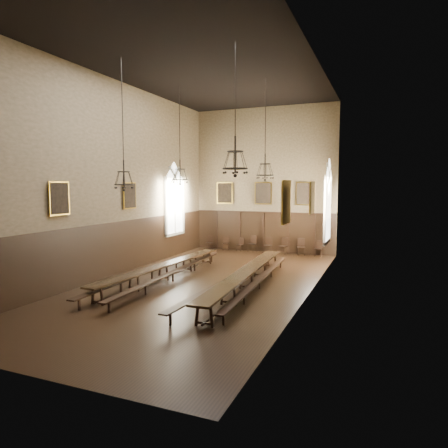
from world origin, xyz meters
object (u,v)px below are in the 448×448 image
Objects in this scene: chair_0 at (209,245)px; table_right at (246,280)px; chair_2 at (240,247)px; chandelier_back_right at (265,168)px; bench_left_outer at (152,272)px; bench_left_inner at (173,275)px; bench_right_inner at (232,281)px; chair_6 at (301,250)px; chandelier_back_left at (180,173)px; chair_1 at (226,246)px; chair_5 at (283,249)px; chandelier_front_right at (235,160)px; table_left at (163,272)px; chair_4 at (268,248)px; chair_7 at (318,252)px; chandelier_front_left at (124,175)px; chair_3 at (252,247)px; bench_right_outer at (259,282)px.

table_right is at bearing -55.69° from chair_0.
chandelier_back_right is (3.31, -5.91, 4.71)m from chair_2.
bench_left_outer reaches higher than bench_left_inner.
chair_0 is (-4.98, 8.77, -0.04)m from bench_right_inner.
chandelier_back_left is at bearing -142.10° from chair_6.
table_right is 9.88m from chair_1.
chandelier_front_right is (0.85, -10.70, 4.74)m from chair_5.
chair_1 is (0.07, 8.72, -0.03)m from bench_left_outer.
chair_5 is 0.23× the size of chandelier_back_right.
bench_left_outer is (-0.57, -0.03, -0.06)m from table_left.
chair_6 is at bearing 82.89° from bench_right_inner.
chair_0 is at bearing 119.57° from bench_right_inner.
chair_4 reaches higher than table_left.
table_left is 0.57m from bench_left_outer.
chair_7 is at bearing 57.94° from table_left.
chair_6 is at bearing 62.94° from table_left.
chair_1 is 0.90× the size of chair_4.
chandelier_front_left reaches higher than chair_2.
chair_3 reaches higher than chair_1.
chair_7 is at bearing -15.51° from chair_6.
bench_left_outer is at bearing 94.24° from chandelier_front_left.
chair_6 reaches higher than chair_7.
bench_right_outer is at bearing -105.79° from chair_6.
chair_6 is (1.09, 0.09, -0.01)m from chair_5.
chair_7 is 9.73m from chandelier_back_left.
chair_6 reaches higher than chair_0.
chair_3 reaches higher than chair_4.
chandelier_back_left is 4.18m from chandelier_back_right.
chair_3 is at bearing 84.94° from bench_left_inner.
chandelier_back_left and chandelier_front_left have the same top height.
chair_7 is at bearing 83.43° from chandelier_front_right.
chandelier_front_right is at bearing -23.80° from bench_left_outer.
bench_right_inner is 10.64× the size of chair_4.
chair_6 is (3.90, 8.72, 0.01)m from bench_left_inner.
chandelier_back_right is at bearing 92.10° from table_right.
chair_1 is (-4.91, 8.58, -0.01)m from bench_right_outer.
chandelier_back_right is (4.40, 2.76, 4.67)m from bench_left_outer.
bench_left_outer is at bearing 178.43° from bench_left_inner.
chair_3 is at bearing 81.04° from chandelier_front_left.
chair_7 is (3.07, 0.06, -0.02)m from chair_4.
bench_right_inner is at bearing -100.11° from chandelier_back_right.
bench_left_outer is at bearing -81.06° from chair_0.
chair_2 is 0.20× the size of chandelier_front_right.
chair_2 is (-3.42, 8.77, -0.13)m from table_right.
chandelier_front_left is at bearing -100.77° from table_left.
bench_left_inner is at bearing 150.56° from chandelier_front_right.
chair_5 is at bearing -1.12° from chair_4.
chair_2 is at bearing -159.19° from chair_3.
chair_3 reaches higher than table_right.
table_right reaches higher than bench_right_inner.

